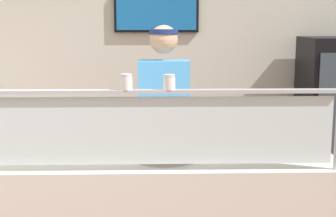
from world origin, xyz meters
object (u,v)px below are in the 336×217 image
pizza_server (170,152)px  worker_figure (164,126)px  pizza_tray (163,155)px  parmesan_shaker (126,83)px  pepper_flake_shaker (169,83)px

pizza_server → worker_figure: (-0.02, 0.73, 0.02)m
pizza_tray → pizza_server: size_ratio=1.53×
pizza_server → parmesan_shaker: parmesan_shaker is taller
parmesan_shaker → pizza_server: bearing=45.6°
pizza_tray → worker_figure: size_ratio=0.24×
worker_figure → pepper_flake_shaker: bearing=-89.5°
pizza_tray → pizza_server: (0.04, -0.02, 0.02)m
parmesan_shaker → worker_figure: 1.10m
parmesan_shaker → pepper_flake_shaker: (0.24, 0.00, -0.00)m
parmesan_shaker → pepper_flake_shaker: bearing=0.0°
pizza_tray → pepper_flake_shaker: size_ratio=5.10×
parmesan_shaker → worker_figure: bearing=77.0°
parmesan_shaker → worker_figure: (0.23, 0.98, -0.45)m
pizza_server → worker_figure: size_ratio=0.16×
pizza_server → parmesan_shaker: bearing=-132.4°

